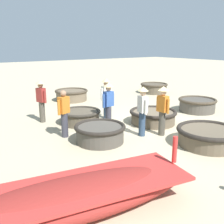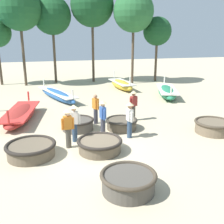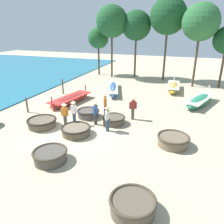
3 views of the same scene
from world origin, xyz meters
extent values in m
plane|color=#BCAD8C|center=(0.00, 0.00, 0.00)|extent=(80.00, 80.00, 0.00)
cylinder|color=#4C473F|center=(0.38, -3.16, 0.27)|extent=(1.58, 1.58, 0.54)
torus|color=#42382B|center=(0.38, -3.16, 0.54)|extent=(1.70, 1.70, 0.13)
cylinder|color=brown|center=(0.20, -0.20, 0.23)|extent=(1.69, 1.69, 0.46)
torus|color=#28231E|center=(0.20, -0.20, 0.46)|extent=(1.82, 1.82, 0.13)
cylinder|color=brown|center=(4.94, -4.92, 0.27)|extent=(1.57, 1.57, 0.54)
torus|color=#42382B|center=(4.94, -4.92, 0.54)|extent=(1.70, 1.70, 0.13)
cylinder|color=brown|center=(5.89, 0.40, 0.27)|extent=(1.65, 1.65, 0.53)
torus|color=#42382B|center=(5.89, 0.40, 0.53)|extent=(1.78, 1.78, 0.13)
cylinder|color=brown|center=(1.85, 2.09, 0.23)|extent=(1.46, 1.46, 0.47)
torus|color=#332D26|center=(1.85, 2.09, 0.47)|extent=(1.58, 1.58, 0.12)
cylinder|color=#4C473F|center=(-0.27, 2.57, 0.25)|extent=(1.50, 1.50, 0.50)
torus|color=#28231E|center=(-0.27, 2.57, 0.50)|extent=(1.62, 1.62, 0.12)
cylinder|color=brown|center=(-2.44, 0.06, 0.24)|extent=(1.78, 1.78, 0.48)
torus|color=#28231E|center=(-2.44, 0.06, 0.48)|extent=(1.92, 1.92, 0.14)
ellipsoid|color=maroon|center=(-3.05, 4.92, 0.32)|extent=(2.12, 4.90, 0.63)
cube|color=red|center=(-3.05, 4.92, 0.52)|extent=(2.10, 4.54, 0.06)
cylinder|color=red|center=(-3.45, 2.78, 0.87)|extent=(0.10, 0.10, 0.57)
cylinder|color=#2D425B|center=(1.83, 0.88, 0.41)|extent=(0.22, 0.22, 0.82)
cube|color=silver|center=(1.83, 0.88, 1.09)|extent=(0.24, 0.35, 0.54)
sphere|color=#A37556|center=(1.83, 0.88, 1.47)|extent=(0.20, 0.20, 0.20)
cylinder|color=silver|center=(1.85, 0.66, 1.04)|extent=(0.09, 0.09, 0.48)
cylinder|color=silver|center=(1.82, 1.10, 1.04)|extent=(0.09, 0.09, 0.48)
cone|color=#D1BC84|center=(1.83, 0.88, 1.60)|extent=(0.36, 0.36, 0.14)
cylinder|color=#4C473D|center=(2.88, 3.23, 0.41)|extent=(0.22, 0.22, 0.82)
cube|color=maroon|center=(2.88, 3.23, 1.09)|extent=(0.39, 0.32, 0.54)
sphere|color=#A37556|center=(2.88, 3.23, 1.47)|extent=(0.20, 0.20, 0.20)
cylinder|color=maroon|center=(2.67, 3.15, 1.04)|extent=(0.09, 0.09, 0.48)
cylinder|color=maroon|center=(3.09, 3.30, 1.04)|extent=(0.09, 0.09, 0.48)
cone|color=#D1BC84|center=(2.88, 3.23, 1.60)|extent=(0.36, 0.36, 0.14)
cylinder|color=#383842|center=(0.76, 1.53, 0.41)|extent=(0.22, 0.22, 0.82)
cube|color=#33569E|center=(0.76, 1.53, 1.09)|extent=(0.25, 0.36, 0.54)
sphere|color=tan|center=(0.76, 1.53, 1.47)|extent=(0.20, 0.20, 0.20)
cylinder|color=#33569E|center=(0.73, 1.74, 1.04)|extent=(0.09, 0.09, 0.48)
cylinder|color=#33569E|center=(0.78, 1.31, 1.04)|extent=(0.09, 0.09, 0.48)
cone|color=#D1BC84|center=(0.76, 1.53, 1.60)|extent=(0.36, 0.36, 0.14)
cylinder|color=#2D425B|center=(-0.62, 1.11, 0.41)|extent=(0.22, 0.22, 0.82)
cube|color=silver|center=(-0.62, 1.11, 1.09)|extent=(0.38, 0.29, 0.54)
sphere|color=#DBB28E|center=(-0.62, 1.11, 1.47)|extent=(0.20, 0.20, 0.20)
cylinder|color=silver|center=(-0.83, 1.16, 1.04)|extent=(0.09, 0.09, 0.48)
cylinder|color=silver|center=(-0.40, 1.06, 1.04)|extent=(0.09, 0.09, 0.48)
cone|color=#D1BC84|center=(-0.62, 1.11, 1.60)|extent=(0.36, 0.36, 0.14)
cylinder|color=#4C473D|center=(-0.96, 0.53, 0.41)|extent=(0.22, 0.22, 0.82)
cube|color=orange|center=(-0.96, 0.53, 1.09)|extent=(0.35, 0.24, 0.54)
sphere|color=#DBB28E|center=(-0.96, 0.53, 1.47)|extent=(0.20, 0.20, 0.20)
cylinder|color=orange|center=(-1.18, 0.51, 1.04)|extent=(0.09, 0.09, 0.48)
cylinder|color=orange|center=(-0.74, 0.54, 1.04)|extent=(0.09, 0.09, 0.48)
cone|color=#D1BC84|center=(-0.96, 0.53, 1.60)|extent=(0.36, 0.36, 0.14)
cylinder|color=#383842|center=(0.79, 3.26, 0.41)|extent=(0.22, 0.22, 0.82)
cube|color=orange|center=(0.79, 3.26, 1.09)|extent=(0.32, 0.40, 0.54)
sphere|color=#A37556|center=(0.79, 3.26, 1.47)|extent=(0.20, 0.20, 0.20)
cylinder|color=orange|center=(0.72, 3.47, 1.04)|extent=(0.09, 0.09, 0.48)
cylinder|color=orange|center=(0.87, 3.06, 1.04)|extent=(0.09, 0.09, 0.48)
camera|label=1|loc=(-6.82, 6.81, 2.99)|focal=42.00mm
camera|label=2|loc=(-1.95, -9.64, 4.47)|focal=42.00mm
camera|label=3|loc=(6.22, -10.75, 6.16)|focal=35.00mm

